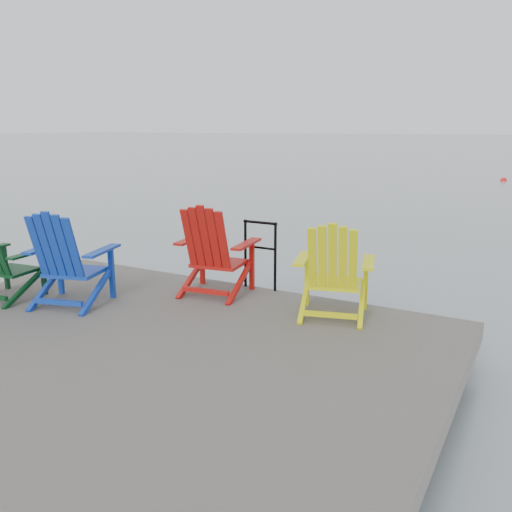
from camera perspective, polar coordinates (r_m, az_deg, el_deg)
The scene contains 8 objects.
ground at distance 5.62m, azimuth -14.33°, elevation -14.26°, with size 400.00×400.00×0.00m, color slate.
dock at distance 5.47m, azimuth -14.54°, elevation -11.03°, with size 6.00×5.00×1.40m.
handrail at distance 7.00m, azimuth 0.44°, elevation 0.82°, with size 0.48×0.04×0.90m.
chair_green at distance 7.28m, azimuth -25.23°, elevation -0.26°, with size 0.86×0.81×1.01m.
chair_blue at distance 6.72m, azimuth -19.25°, elevation -0.21°, with size 1.06×1.01×1.14m.
chair_red at distance 6.77m, azimuth -4.45°, elevation 0.64°, with size 1.00×0.93×1.15m.
chair_yellow at distance 6.00m, azimuth 8.19°, elevation -1.45°, with size 1.01×0.96×1.08m.
buoy_b at distance 29.39m, azimuth 24.61°, elevation 7.21°, with size 0.32×0.32×0.32m, color red.
Camera 1 is at (3.50, -3.56, 2.57)m, focal length 38.00 mm.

